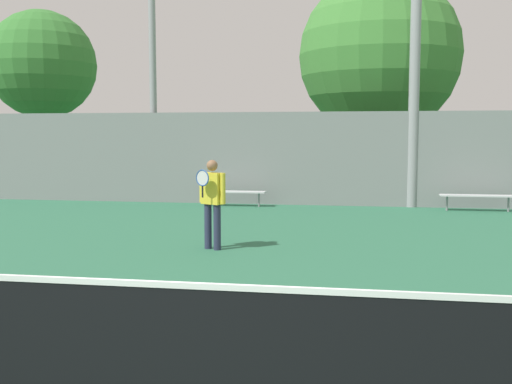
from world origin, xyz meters
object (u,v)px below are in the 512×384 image
(light_pole_far_right, at_px, (152,21))
(tree_green_broad, at_px, (42,65))
(tennis_net, at_px, (178,341))
(tree_dark_dense, at_px, (379,56))
(bench_courtside_far, at_px, (478,196))
(tennis_player, at_px, (212,198))
(bench_courtside_near, at_px, (234,192))
(light_pole_center_back, at_px, (415,40))

(light_pole_far_right, bearing_deg, tree_green_broad, 146.07)
(tennis_net, xyz_separation_m, tree_dark_dense, (2.18, 17.93, 4.53))
(bench_courtside_far, bearing_deg, tennis_player, -131.85)
(tennis_net, bearing_deg, tree_green_broad, 121.52)
(bench_courtside_near, distance_m, tree_dark_dense, 7.90)
(bench_courtside_near, xyz_separation_m, tree_dark_dense, (4.44, 4.62, 4.61))
(light_pole_center_back, bearing_deg, bench_courtside_far, -22.38)
(bench_courtside_far, bearing_deg, light_pole_center_back, 157.62)
(tennis_net, relative_size, light_pole_center_back, 1.31)
(bench_courtside_far, height_order, light_pole_center_back, light_pole_center_back)
(light_pole_far_right, bearing_deg, bench_courtside_far, -5.25)
(tennis_net, height_order, tree_green_broad, tree_green_broad)
(bench_courtside_near, bearing_deg, light_pole_far_right, 162.23)
(bench_courtside_far, xyz_separation_m, tree_dark_dense, (-2.68, 4.62, 4.61))
(bench_courtside_far, distance_m, light_pole_far_right, 11.38)
(bench_courtside_near, distance_m, bench_courtside_far, 7.12)
(tennis_player, height_order, light_pole_center_back, light_pole_center_back)
(light_pole_far_right, distance_m, light_pole_center_back, 8.25)
(tree_green_broad, bearing_deg, light_pole_center_back, -16.71)
(light_pole_center_back, xyz_separation_m, tree_green_broad, (-14.32, 4.30, 0.01))
(bench_courtside_near, bearing_deg, light_pole_center_back, 7.81)
(tennis_player, bearing_deg, light_pole_far_right, 143.04)
(light_pole_far_right, bearing_deg, bench_courtside_near, -17.77)
(light_pole_far_right, distance_m, tree_dark_dense, 8.22)
(tennis_player, bearing_deg, tree_green_broad, 156.69)
(light_pole_far_right, height_order, tree_green_broad, light_pole_far_right)
(tree_green_broad, bearing_deg, light_pole_far_right, -33.93)
(light_pole_center_back, distance_m, tree_green_broad, 14.95)
(tennis_net, bearing_deg, bench_courtside_far, 69.94)
(tennis_net, distance_m, bench_courtside_far, 14.16)
(tennis_player, xyz_separation_m, tree_dark_dense, (3.46, 11.48, 4.06))
(tennis_net, distance_m, tree_dark_dense, 18.62)
(bench_courtside_far, bearing_deg, tree_green_broad, 162.65)
(tennis_net, distance_m, bench_courtside_near, 13.50)
(tennis_net, xyz_separation_m, light_pole_far_right, (-5.13, 14.22, 5.30))
(light_pole_far_right, height_order, light_pole_center_back, light_pole_far_right)
(tennis_player, bearing_deg, tree_dark_dense, 99.96)
(tennis_player, height_order, bench_courtside_far, tennis_player)
(tennis_net, distance_m, tennis_player, 6.59)
(bench_courtside_near, distance_m, light_pole_far_right, 6.17)
(bench_courtside_near, xyz_separation_m, light_pole_center_back, (5.34, 0.73, 4.57))
(tennis_net, distance_m, tree_green_broad, 21.97)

